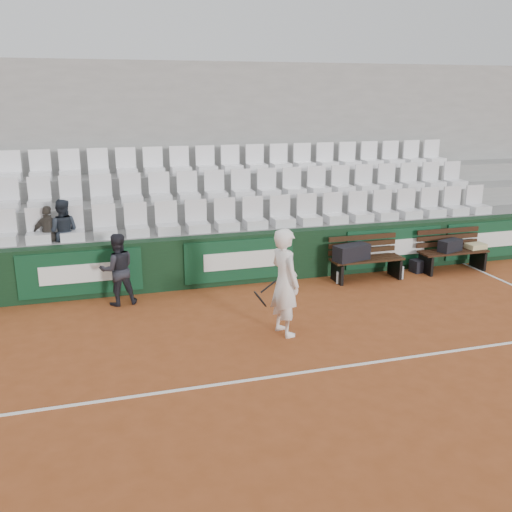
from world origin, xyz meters
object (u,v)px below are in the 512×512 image
at_px(bench_right, 452,261).
at_px(spectator_b, 47,212).
at_px(water_bottle_far, 402,273).
at_px(sports_bag_right, 450,246).
at_px(water_bottle_near, 338,278).
at_px(sports_bag_left, 352,252).
at_px(spectator_c, 61,208).
at_px(sports_bag_ground, 421,265).
at_px(tennis_player, 285,282).
at_px(bench_left, 366,269).
at_px(ball_kid, 118,269).

relative_size(bench_right, spectator_b, 1.34).
bearing_deg(water_bottle_far, bench_right, 8.47).
xyz_separation_m(sports_bag_right, water_bottle_near, (-2.61, -0.09, -0.45)).
bearing_deg(sports_bag_left, bench_right, 0.93).
distance_m(bench_right, spectator_c, 8.08).
bearing_deg(spectator_c, water_bottle_near, -178.71).
relative_size(sports_bag_ground, tennis_player, 0.25).
relative_size(bench_right, spectator_c, 1.22).
xyz_separation_m(bench_left, spectator_c, (-5.85, 1.05, 1.39)).
xyz_separation_m(sports_bag_left, ball_kid, (-4.58, 0.00, 0.05)).
height_order(water_bottle_near, spectator_c, spectator_c).
xyz_separation_m(bench_left, sports_bag_left, (-0.36, -0.03, 0.38)).
distance_m(bench_right, water_bottle_near, 2.71).
bearing_deg(spectator_b, sports_bag_ground, -170.27).
distance_m(sports_bag_left, tennis_player, 3.00).
bearing_deg(water_bottle_near, tennis_player, -132.47).
distance_m(sports_bag_left, water_bottle_far, 1.19).
distance_m(bench_left, spectator_c, 6.11).
bearing_deg(water_bottle_near, spectator_c, 167.50).
bearing_deg(sports_bag_right, ball_kid, -179.82).
distance_m(sports_bag_left, water_bottle_near, 0.58).
xyz_separation_m(bench_left, sports_bag_ground, (1.37, 0.16, -0.09)).
relative_size(bench_left, spectator_b, 1.34).
bearing_deg(bench_left, sports_bag_left, -175.54).
bearing_deg(spectator_c, sports_bag_right, -173.92).
distance_m(ball_kid, spectator_b, 1.82).
xyz_separation_m(sports_bag_left, sports_bag_right, (2.30, 0.02, -0.03)).
distance_m(sports_bag_ground, ball_kid, 6.34).
height_order(bench_left, sports_bag_ground, bench_left).
distance_m(bench_right, ball_kid, 6.99).
bearing_deg(sports_bag_right, spectator_b, 172.51).
height_order(sports_bag_ground, ball_kid, ball_kid).
height_order(sports_bag_ground, water_bottle_far, sports_bag_ground).
bearing_deg(spectator_c, water_bottle_far, -176.87).
bearing_deg(spectator_b, water_bottle_far, -173.77).
xyz_separation_m(sports_bag_ground, spectator_b, (-7.47, 0.89, 1.43)).
bearing_deg(water_bottle_far, sports_bag_right, 8.42).
height_order(water_bottle_near, water_bottle_far, water_bottle_far).
xyz_separation_m(bench_left, tennis_player, (-2.52, -2.11, 0.63)).
xyz_separation_m(water_bottle_far, spectator_b, (-6.81, 1.24, 1.43)).
bearing_deg(bench_left, water_bottle_far, -14.65).
height_order(tennis_player, spectator_b, spectator_b).
bearing_deg(bench_left, spectator_c, 169.83).
bearing_deg(water_bottle_far, tennis_player, -149.21).
xyz_separation_m(sports_bag_left, spectator_c, (-5.49, 1.08, 1.01)).
xyz_separation_m(sports_bag_ground, ball_kid, (-6.31, -0.19, 0.52)).
height_order(water_bottle_near, spectator_b, spectator_b).
xyz_separation_m(bench_left, sports_bag_right, (1.94, -0.01, 0.35)).
bearing_deg(spectator_b, bench_right, -170.76).
bearing_deg(bench_right, spectator_c, 172.50).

